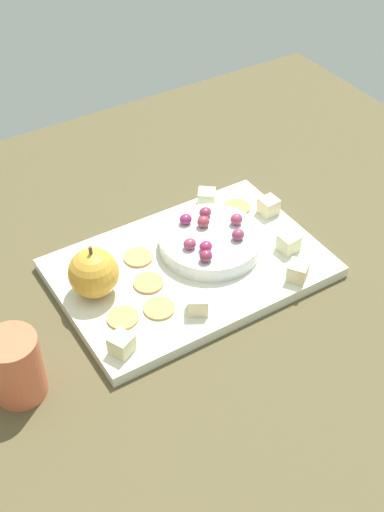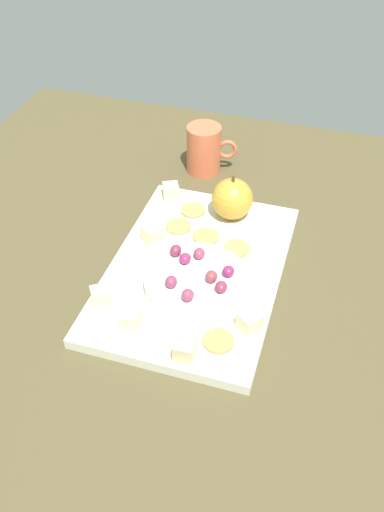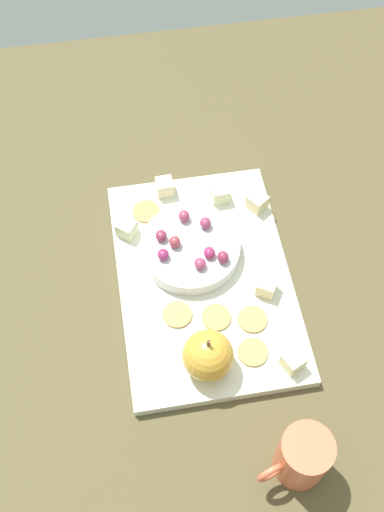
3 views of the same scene
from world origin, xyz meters
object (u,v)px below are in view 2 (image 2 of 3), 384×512
object	(u,v)px
cup	(204,149)
cracker_4	(236,248)
grape_6	(221,287)
cheese_cube_4	(131,319)
platter	(196,271)
cheese_cube_1	(101,297)
cheese_cube_2	(171,191)
grape_2	(188,295)
grape_5	(174,250)
grape_7	(199,253)
cracker_3	(218,341)
grape_3	(185,258)
apple_whole	(232,199)
grape_1	(228,271)
grape_4	(171,282)
cracker_0	(206,237)
serving_dish	(196,283)
cheese_cube_5	(185,350)
cheese_cube_3	(250,322)
cracker_2	(178,226)
cheese_cube_0	(152,234)
grape_0	(211,276)
cracker_1	(193,210)

from	to	relation	value
cup	cracker_4	bearing A→B (deg)	-152.41
grape_6	cracker_4	bearing A→B (deg)	2.71
cheese_cube_4	platter	bearing A→B (deg)	-19.98
cheese_cube_4	cheese_cube_1	bearing A→B (deg)	64.12
cheese_cube_2	cracker_4	world-z (taller)	cheese_cube_2
cheese_cube_4	grape_2	bearing A→B (deg)	-54.00
grape_5	grape_7	bearing A→B (deg)	-82.37
cheese_cube_1	cracker_3	size ratio (longest dim) A/B	0.63
grape_3	grape_6	distance (cm)	8.05
apple_whole	grape_1	xyz separation A→B (cm)	(-17.37, -3.77, -0.30)
apple_whole	grape_2	size ratio (longest dim) A/B	3.67
cheese_cube_4	grape_4	world-z (taller)	grape_4
grape_3	cup	xyz separation A→B (cm)	(31.75, 6.16, -0.32)
cracker_0	serving_dish	bearing A→B (deg)	-170.62
serving_dish	grape_2	xyz separation A→B (cm)	(-4.84, -0.17, 2.15)
cheese_cube_5	cracker_3	size ratio (longest dim) A/B	0.63
cheese_cube_2	grape_7	distance (cm)	19.83
grape_5	cup	size ratio (longest dim) A/B	0.20
apple_whole	cracker_0	xyz separation A→B (cm)	(-7.13, 2.63, -3.40)
platter	grape_2	distance (cm)	10.45
cracker_3	grape_7	distance (cm)	15.15
cheese_cube_3	cracker_2	distance (cm)	24.89
cheese_cube_3	cracker_2	bearing A→B (deg)	41.89
cheese_cube_0	grape_1	xyz separation A→B (cm)	(-6.99, -14.69, 1.92)
cheese_cube_1	cheese_cube_4	bearing A→B (deg)	-115.88
grape_0	cheese_cube_5	bearing A→B (deg)	179.47
platter	apple_whole	size ratio (longest dim) A/B	5.45
cheese_cube_1	cracker_4	world-z (taller)	cheese_cube_1
grape_1	cracker_3	bearing A→B (deg)	-172.22
platter	cracker_3	xyz separation A→B (cm)	(-13.56, -7.35, 1.09)
grape_5	grape_6	xyz separation A→B (cm)	(-5.48, -8.93, -0.11)
platter	cheese_cube_0	distance (cm)	9.98
grape_1	grape_7	bearing A→B (deg)	64.43
cheese_cube_1	grape_1	distance (cm)	19.06
cracker_0	grape_6	xyz separation A→B (cm)	(-13.72, -6.23, 3.09)
cracker_0	cup	xyz separation A→B (cm)	(22.32, 6.75, 2.77)
cheese_cube_2	cracker_0	distance (cm)	13.00
cracker_3	grape_1	size ratio (longest dim) A/B	2.25
grape_7	grape_3	bearing A→B (deg)	134.70
cracker_1	grape_4	distance (cm)	21.70
cracker_3	cheese_cube_4	bearing A→B (deg)	93.66
cracker_3	grape_3	distance (cm)	14.61
platter	cracker_0	world-z (taller)	cracker_0
cheese_cube_1	grape_2	bearing A→B (deg)	-80.09
apple_whole	cracker_3	world-z (taller)	apple_whole
serving_dish	apple_whole	world-z (taller)	apple_whole
cheese_cube_0	grape_0	world-z (taller)	grape_0
cracker_2	grape_1	xyz separation A→B (cm)	(-11.46, -11.65, 3.10)
grape_0	cup	world-z (taller)	cup
cheese_cube_1	grape_1	xyz separation A→B (cm)	(8.72, -16.83, 1.92)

